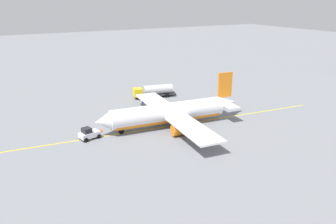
% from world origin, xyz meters
% --- Properties ---
extents(ground_plane, '(400.00, 400.00, 0.00)m').
position_xyz_m(ground_plane, '(0.00, 0.00, 0.00)').
color(ground_plane, slate).
extents(airplane, '(30.21, 32.03, 9.77)m').
position_xyz_m(airplane, '(-0.47, 0.05, 2.70)').
color(airplane, white).
rests_on(airplane, ground).
extents(fuel_tanker, '(11.10, 4.44, 3.15)m').
position_xyz_m(fuel_tanker, '(-6.96, -19.90, 1.73)').
color(fuel_tanker, '#2D2D33').
rests_on(fuel_tanker, ground).
extents(pushback_tug, '(3.96, 3.02, 2.20)m').
position_xyz_m(pushback_tug, '(15.49, -1.38, 1.01)').
color(pushback_tug, silver).
rests_on(pushback_tug, ground).
extents(refueling_worker, '(0.60, 0.63, 1.71)m').
position_xyz_m(refueling_worker, '(-2.17, -16.67, 0.82)').
color(refueling_worker, navy).
rests_on(refueling_worker, ground).
extents(safety_cone_nose, '(0.63, 0.63, 0.70)m').
position_xyz_m(safety_cone_nose, '(12.56, -3.60, 0.35)').
color(safety_cone_nose, '#F2590F').
rests_on(safety_cone_nose, ground).
extents(taxi_line_marking, '(69.68, 6.92, 0.01)m').
position_xyz_m(taxi_line_marking, '(0.00, 0.00, 0.01)').
color(taxi_line_marking, yellow).
rests_on(taxi_line_marking, ground).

